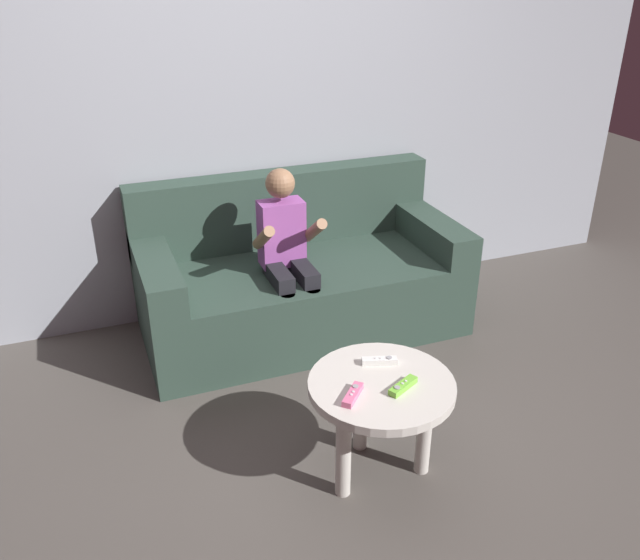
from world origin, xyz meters
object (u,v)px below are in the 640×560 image
couch (299,279)px  game_remote_pink_far_corner (353,395)px  person_seated_on_couch (287,252)px  coffee_table (380,399)px  game_remote_white_center (380,361)px  game_remote_lime_near_edge (403,386)px

couch → game_remote_pink_far_corner: 1.33m
couch → person_seated_on_couch: person_seated_on_couch is taller
coffee_table → game_remote_pink_far_corner: (-0.14, -0.06, 0.09)m
couch → game_remote_white_center: size_ratio=11.91×
couch → person_seated_on_couch: (-0.12, -0.18, 0.26)m
person_seated_on_couch → coffee_table: (0.02, -1.06, -0.18)m
couch → game_remote_pink_far_corner: (-0.25, -1.30, 0.17)m
couch → person_seated_on_couch: bearing=-124.8°
person_seated_on_couch → game_remote_lime_near_edge: 1.14m
couch → coffee_table: size_ratio=3.06×
coffee_table → game_remote_pink_far_corner: size_ratio=4.44×
person_seated_on_couch → coffee_table: size_ratio=1.70×
game_remote_white_center → game_remote_pink_far_corner: bearing=-138.4°
couch → person_seated_on_couch: size_ratio=1.80×
game_remote_pink_far_corner → game_remote_white_center: bearing=41.6°
game_remote_lime_near_edge → game_remote_white_center: 0.18m
couch → game_remote_pink_far_corner: size_ratio=13.57×
game_remote_lime_near_edge → game_remote_pink_far_corner: size_ratio=1.11×
game_remote_white_center → person_seated_on_couch: bearing=93.7°
coffee_table → game_remote_lime_near_edge: size_ratio=3.99×
person_seated_on_couch → game_remote_pink_far_corner: person_seated_on_couch is taller
game_remote_lime_near_edge → game_remote_white_center: (-0.01, 0.18, 0.00)m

